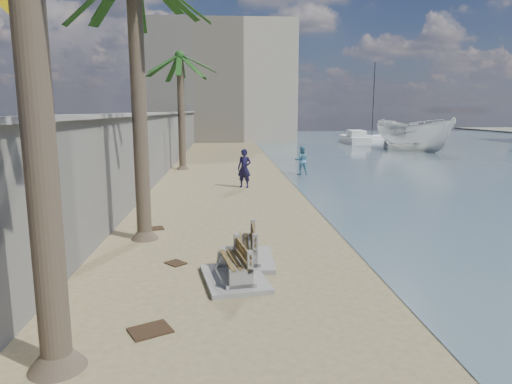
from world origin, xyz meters
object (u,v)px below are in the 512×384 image
bench_far (234,266)px  palm_back (180,57)px  person_b (302,159)px  bench_near (246,248)px  sailboat_west (372,138)px  person_a (244,166)px  boat_cruiser (414,133)px  yacht_far (354,140)px

bench_far → palm_back: (-2.88, 19.66, 6.57)m
bench_far → person_b: 17.20m
bench_near → person_b: person_b is taller
sailboat_west → person_a: bearing=-116.8°
boat_cruiser → sailboat_west: sailboat_west is taller
yacht_far → boat_cruiser: bearing=-162.1°
bench_far → palm_back: palm_back is taller
boat_cruiser → yacht_far: 10.78m
bench_far → bench_near: bearing=76.2°
person_b → boat_cruiser: 20.26m
yacht_far → bench_far: bearing=164.4°
bench_near → boat_cruiser: bearing=60.9°
bench_near → sailboat_west: (18.12, 46.06, -0.03)m
palm_back → person_b: (7.15, -3.01, -5.99)m
bench_near → person_a: bearing=87.8°
bench_near → sailboat_west: bearing=68.5°
palm_back → person_b: size_ratio=4.28×
yacht_far → sailboat_west: sailboat_west is taller
boat_cruiser → sailboat_west: (1.01, 15.30, -1.29)m
person_a → sailboat_west: 39.23m
bench_far → palm_back: 20.93m
person_a → bench_near: bearing=-67.3°
person_b → sailboat_west: 33.81m
bench_far → person_b: size_ratio=1.13×
bench_near → bench_far: 1.33m
bench_far → person_a: bearing=86.5°
sailboat_west → bench_far: bearing=-111.3°
bench_near → person_b: bearing=75.6°
bench_far → yacht_far: size_ratio=0.28×
yacht_far → sailboat_west: (3.66, 4.92, -0.03)m
bench_near → bench_far: (-0.32, -1.29, -0.01)m
person_a → sailboat_west: sailboat_west is taller
boat_cruiser → bench_far: bearing=-140.8°
bench_near → palm_back: bearing=99.9°
person_b → bench_far: bearing=77.9°
bench_far → sailboat_west: bearing=68.7°
bench_far → palm_back: bearing=98.3°
person_b → yacht_far: bearing=-109.8°
bench_near → palm_back: size_ratio=0.25×
bench_far → sailboat_west: sailboat_west is taller
palm_back → boat_cruiser: (20.30, 12.40, -5.30)m
boat_cruiser → palm_back: bearing=-170.9°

